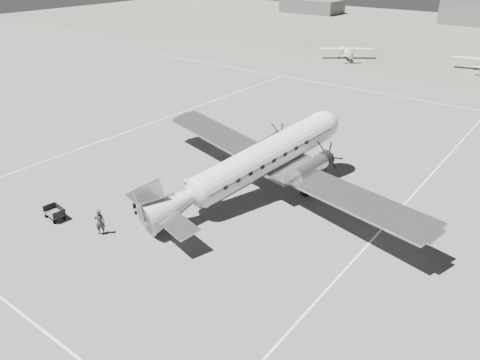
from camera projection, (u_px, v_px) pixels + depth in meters
name	position (u px, v px, depth m)	size (l,w,h in m)	color
ground	(198.00, 213.00, 35.42)	(260.00, 260.00, 0.00)	slate
taxi_line_near	(26.00, 317.00, 25.43)	(60.00, 0.15, 0.01)	white
taxi_line_right	(342.00, 273.00, 28.91)	(0.15, 80.00, 0.01)	white
taxi_line_left	(137.00, 128.00, 52.32)	(0.15, 60.00, 0.01)	white
taxi_line_horizon	(393.00, 95.00, 63.97)	(90.00, 0.15, 0.01)	white
shed_secondary	(312.00, 6.00, 146.45)	(18.00, 10.00, 4.00)	#525252
dc3_airliner	(255.00, 165.00, 36.75)	(29.03, 20.15, 5.53)	#ACACAE
light_plane_left	(346.00, 53.00, 84.89)	(10.02, 8.13, 2.08)	silver
baggage_cart_near	(145.00, 209.00, 35.05)	(1.70, 1.20, 0.96)	#525252
baggage_cart_far	(55.00, 213.00, 34.52)	(1.68, 1.18, 0.95)	#525252
ground_crew	(100.00, 222.00, 32.47)	(0.70, 0.46, 1.91)	#303030
ramp_agent	(155.00, 200.00, 35.32)	(0.91, 0.71, 1.87)	silver
passenger	(187.00, 189.00, 36.89)	(0.92, 0.60, 1.89)	#AFAFAD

